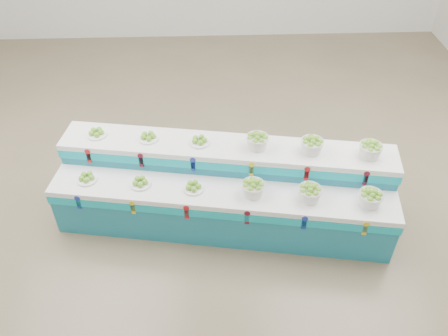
{
  "coord_description": "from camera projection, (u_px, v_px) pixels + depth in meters",
  "views": [
    {
      "loc": [
        -0.2,
        -4.87,
        4.53
      ],
      "look_at": [
        -0.02,
        -0.63,
        0.87
      ],
      "focal_mm": 36.91,
      "sensor_mm": 36.0,
      "label": 1
    }
  ],
  "objects": [
    {
      "name": "display_stand",
      "position": [
        224.0,
        189.0,
        5.84
      ],
      "size": [
        4.34,
        1.76,
        1.02
      ],
      "primitive_type": null,
      "rotation": [
        0.0,
        0.0,
        -0.16
      ],
      "color": "teal",
      "rests_on": "ground"
    },
    {
      "name": "basket_upper_mid",
      "position": [
        312.0,
        145.0,
        5.54
      ],
      "size": [
        0.32,
        0.32,
        0.21
      ],
      "primitive_type": null,
      "rotation": [
        0.0,
        0.0,
        -0.16
      ],
      "color": "silver",
      "rests_on": "display_stand"
    },
    {
      "name": "plate_upper_mid",
      "position": [
        148.0,
        136.0,
        5.77
      ],
      "size": [
        0.29,
        0.29,
        0.1
      ],
      "primitive_type": "cylinder",
      "rotation": [
        0.0,
        0.0,
        -0.16
      ],
      "color": "white",
      "rests_on": "display_stand"
    },
    {
      "name": "basket_upper_right",
      "position": [
        370.0,
        149.0,
        5.48
      ],
      "size": [
        0.32,
        0.32,
        0.21
      ],
      "primitive_type": null,
      "rotation": [
        0.0,
        0.0,
        -0.16
      ],
      "color": "silver",
      "rests_on": "display_stand"
    },
    {
      "name": "basket_lower_right",
      "position": [
        370.0,
        198.0,
        5.28
      ],
      "size": [
        0.32,
        0.32,
        0.21
      ],
      "primitive_type": null,
      "rotation": [
        0.0,
        0.0,
        -0.16
      ],
      "color": "silver",
      "rests_on": "display_stand"
    },
    {
      "name": "plate_lower_left",
      "position": [
        87.0,
        177.0,
        5.63
      ],
      "size": [
        0.29,
        0.29,
        0.1
      ],
      "primitive_type": "cylinder",
      "rotation": [
        0.0,
        0.0,
        -0.16
      ],
      "color": "white",
      "rests_on": "display_stand"
    },
    {
      "name": "plate_upper_right",
      "position": [
        199.0,
        140.0,
        5.71
      ],
      "size": [
        0.29,
        0.29,
        0.1
      ],
      "primitive_type": "cylinder",
      "rotation": [
        0.0,
        0.0,
        -0.16
      ],
      "color": "white",
      "rests_on": "display_stand"
    },
    {
      "name": "plate_lower_right",
      "position": [
        193.0,
        186.0,
        5.51
      ],
      "size": [
        0.29,
        0.29,
        0.1
      ],
      "primitive_type": "cylinder",
      "rotation": [
        0.0,
        0.0,
        -0.16
      ],
      "color": "white",
      "rests_on": "display_stand"
    },
    {
      "name": "plate_lower_mid",
      "position": [
        140.0,
        182.0,
        5.57
      ],
      "size": [
        0.29,
        0.29,
        0.1
      ],
      "primitive_type": "cylinder",
      "rotation": [
        0.0,
        0.0,
        -0.16
      ],
      "color": "white",
      "rests_on": "display_stand"
    },
    {
      "name": "basket_upper_left",
      "position": [
        257.0,
        141.0,
        5.6
      ],
      "size": [
        0.32,
        0.32,
        0.21
      ],
      "primitive_type": null,
      "rotation": [
        0.0,
        0.0,
        -0.16
      ],
      "color": "silver",
      "rests_on": "display_stand"
    },
    {
      "name": "plate_upper_left",
      "position": [
        96.0,
        132.0,
        5.83
      ],
      "size": [
        0.29,
        0.29,
        0.1
      ],
      "primitive_type": "cylinder",
      "rotation": [
        0.0,
        0.0,
        -0.16
      ],
      "color": "white",
      "rests_on": "display_stand"
    },
    {
      "name": "ground",
      "position": [
        223.0,
        185.0,
        6.65
      ],
      "size": [
        10.0,
        10.0,
        0.0
      ],
      "primitive_type": "plane",
      "color": "#6F6149",
      "rests_on": "ground"
    },
    {
      "name": "basket_lower_left",
      "position": [
        253.0,
        188.0,
        5.41
      ],
      "size": [
        0.32,
        0.32,
        0.21
      ],
      "primitive_type": null,
      "rotation": [
        0.0,
        0.0,
        -0.16
      ],
      "color": "silver",
      "rests_on": "display_stand"
    },
    {
      "name": "basket_lower_mid",
      "position": [
        310.0,
        193.0,
        5.34
      ],
      "size": [
        0.32,
        0.32,
        0.21
      ],
      "primitive_type": null,
      "rotation": [
        0.0,
        0.0,
        -0.16
      ],
      "color": "silver",
      "rests_on": "display_stand"
    }
  ]
}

